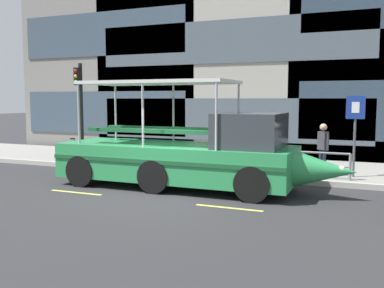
% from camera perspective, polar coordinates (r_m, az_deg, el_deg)
% --- Properties ---
extents(ground_plane, '(120.00, 120.00, 0.00)m').
position_cam_1_polar(ground_plane, '(12.91, -4.34, -6.57)').
color(ground_plane, '#2B2B2D').
extents(sidewalk, '(32.00, 4.80, 0.18)m').
position_cam_1_polar(sidewalk, '(17.98, 3.79, -2.73)').
color(sidewalk, gray).
rests_on(sidewalk, ground_plane).
extents(curb_edge, '(32.00, 0.18, 0.18)m').
position_cam_1_polar(curb_edge, '(15.68, 0.83, -4.00)').
color(curb_edge, '#B2ADA3').
rests_on(curb_edge, ground_plane).
extents(lane_centreline, '(25.80, 0.12, 0.01)m').
position_cam_1_polar(lane_centreline, '(12.26, -5.97, -7.25)').
color(lane_centreline, '#DBD64C').
rests_on(lane_centreline, ground_plane).
extents(curb_guardrail, '(10.90, 0.09, 0.89)m').
position_cam_1_polar(curb_guardrail, '(15.99, 0.33, -1.32)').
color(curb_guardrail, gray).
rests_on(curb_guardrail, sidewalk).
extents(traffic_light_pole, '(0.24, 0.46, 4.09)m').
position_cam_1_polar(traffic_light_pole, '(18.88, -14.47, 5.34)').
color(traffic_light_pole, black).
rests_on(traffic_light_pole, sidewalk).
extents(parking_sign, '(0.60, 0.12, 2.71)m').
position_cam_1_polar(parking_sign, '(15.40, 20.60, 2.68)').
color(parking_sign, '#4C4F54').
rests_on(parking_sign, sidewalk).
extents(leaned_bicycle, '(1.74, 0.46, 0.96)m').
position_cam_1_polar(leaned_bicycle, '(19.06, -14.85, -1.00)').
color(leaned_bicycle, black).
rests_on(leaned_bicycle, sidewalk).
extents(duck_tour_boat, '(9.33, 2.51, 3.36)m').
position_cam_1_polar(duck_tour_boat, '(13.55, -0.19, -1.46)').
color(duck_tour_boat, '#2D9351').
rests_on(duck_tour_boat, ground_plane).
extents(pedestrian_near_bow, '(0.41, 0.36, 1.78)m').
position_cam_1_polar(pedestrian_near_bow, '(15.47, 16.79, -0.03)').
color(pedestrian_near_bow, '#1E2338').
rests_on(pedestrian_near_bow, sidewalk).
extents(pedestrian_mid_left, '(0.34, 0.45, 1.78)m').
position_cam_1_polar(pedestrian_mid_left, '(16.44, 3.55, 0.55)').
color(pedestrian_mid_left, '#47423D').
rests_on(pedestrian_mid_left, sidewalk).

